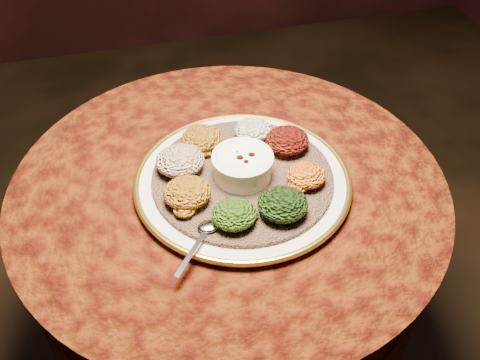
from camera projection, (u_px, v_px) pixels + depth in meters
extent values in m
plane|color=black|center=(232.00, 351.00, 1.68)|extent=(4.00, 4.00, 0.00)
cylinder|color=black|center=(232.00, 347.00, 1.66)|extent=(0.44, 0.44, 0.04)
cylinder|color=black|center=(231.00, 286.00, 1.45)|extent=(0.12, 0.12, 0.68)
cylinder|color=black|center=(229.00, 191.00, 1.20)|extent=(0.80, 0.80, 0.04)
cylinder|color=#491906|center=(230.00, 234.00, 1.30)|extent=(0.93, 0.93, 0.34)
cylinder|color=#491906|center=(228.00, 182.00, 1.18)|extent=(0.96, 0.96, 0.01)
cylinder|color=silver|center=(242.00, 182.00, 1.16)|extent=(0.60, 0.60, 0.02)
torus|color=gold|center=(243.00, 180.00, 1.15)|extent=(0.47, 0.47, 0.01)
cylinder|color=#875C43|center=(243.00, 177.00, 1.15)|extent=(0.51, 0.51, 0.01)
cylinder|color=white|center=(243.00, 166.00, 1.13)|extent=(0.12, 0.12, 0.05)
cylinder|color=white|center=(243.00, 157.00, 1.11)|extent=(0.13, 0.13, 0.01)
cylinder|color=#5E0F04|center=(243.00, 160.00, 1.12)|extent=(0.10, 0.10, 0.01)
ellipsoid|color=silver|center=(209.00, 226.00, 1.03)|extent=(0.04, 0.03, 0.01)
cube|color=silver|center=(192.00, 252.00, 0.98)|extent=(0.08, 0.10, 0.00)
ellipsoid|color=silver|center=(253.00, 130.00, 1.23)|extent=(0.09, 0.08, 0.04)
ellipsoid|color=black|center=(287.00, 140.00, 1.20)|extent=(0.10, 0.09, 0.05)
ellipsoid|color=#B27D0E|center=(306.00, 175.00, 1.12)|extent=(0.08, 0.08, 0.04)
ellipsoid|color=black|center=(283.00, 204.00, 1.05)|extent=(0.10, 0.10, 0.05)
ellipsoid|color=maroon|center=(234.00, 214.00, 1.03)|extent=(0.09, 0.09, 0.04)
ellipsoid|color=#A85A0E|center=(187.00, 192.00, 1.07)|extent=(0.10, 0.09, 0.05)
ellipsoid|color=maroon|center=(180.00, 161.00, 1.14)|extent=(0.11, 0.10, 0.05)
ellipsoid|color=#9E5F13|center=(202.00, 138.00, 1.20)|extent=(0.09, 0.09, 0.05)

